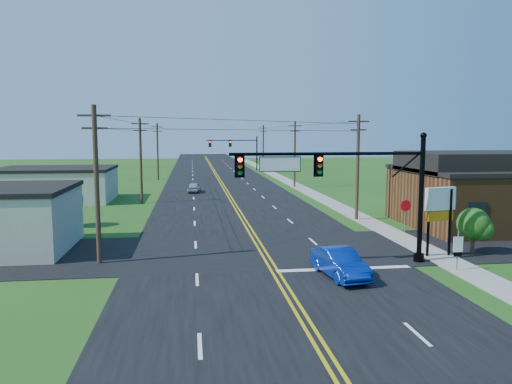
{
  "coord_description": "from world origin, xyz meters",
  "views": [
    {
      "loc": [
        -4.2,
        -18.78,
        7.43
      ],
      "look_at": [
        -0.46,
        10.0,
        4.0
      ],
      "focal_mm": 35.0,
      "sensor_mm": 36.0,
      "label": 1
    }
  ],
  "objects": [
    {
      "name": "signal_mast_far",
      "position": [
        4.44,
        80.0,
        4.55
      ],
      "size": [
        10.98,
        0.6,
        7.48
      ],
      "color": "black",
      "rests_on": "ground"
    },
    {
      "name": "road_main",
      "position": [
        0.0,
        50.0,
        0.02
      ],
      "size": [
        16.0,
        220.0,
        0.04
      ],
      "primitive_type": "cube",
      "color": "black",
      "rests_on": "ground"
    },
    {
      "name": "route_sign",
      "position": [
        9.92,
        5.79,
        1.3
      ],
      "size": [
        0.56,
        0.09,
        2.23
      ],
      "rotation": [
        0.0,
        0.0,
        0.03
      ],
      "color": "slate",
      "rests_on": "ground"
    },
    {
      "name": "utility_pole_right_c",
      "position": [
        9.8,
        78.0,
        4.72
      ],
      "size": [
        1.8,
        0.28,
        9.0
      ],
      "color": "#382B19",
      "rests_on": "ground"
    },
    {
      "name": "ground",
      "position": [
        0.0,
        0.0,
        0.0
      ],
      "size": [
        260.0,
        260.0,
        0.0
      ],
      "primitive_type": "plane",
      "color": "#204714",
      "rests_on": "ground"
    },
    {
      "name": "signal_mast_main",
      "position": [
        4.34,
        8.0,
        4.75
      ],
      "size": [
        11.3,
        0.6,
        7.48
      ],
      "color": "black",
      "rests_on": "ground"
    },
    {
      "name": "pylon_sign",
      "position": [
        10.5,
        9.0,
        3.08
      ],
      "size": [
        2.07,
        0.76,
        4.23
      ],
      "rotation": [
        0.0,
        0.0,
        0.24
      ],
      "color": "black",
      "rests_on": "ground"
    },
    {
      "name": "shrub_corner",
      "position": [
        13.0,
        9.5,
        1.85
      ],
      "size": [
        2.0,
        2.0,
        2.86
      ],
      "color": "#382B19",
      "rests_on": "ground"
    },
    {
      "name": "utility_pole_right_b",
      "position": [
        9.8,
        48.0,
        4.72
      ],
      "size": [
        1.8,
        0.28,
        9.0
      ],
      "color": "#382B19",
      "rests_on": "ground"
    },
    {
      "name": "tree_left",
      "position": [
        -14.0,
        22.0,
        2.16
      ],
      "size": [
        2.4,
        2.4,
        3.37
      ],
      "color": "#382B19",
      "rests_on": "ground"
    },
    {
      "name": "blue_car",
      "position": [
        3.32,
        5.54,
        0.74
      ],
      "size": [
        2.18,
        4.65,
        1.47
      ],
      "primitive_type": "imported",
      "rotation": [
        0.0,
        0.0,
        0.14
      ],
      "color": "#062694",
      "rests_on": "ground"
    },
    {
      "name": "road_cross",
      "position": [
        0.0,
        12.0,
        0.02
      ],
      "size": [
        70.0,
        10.0,
        0.04
      ],
      "primitive_type": "cube",
      "color": "black",
      "rests_on": "ground"
    },
    {
      "name": "tree_right_back",
      "position": [
        16.0,
        26.0,
        2.6
      ],
      "size": [
        3.0,
        3.0,
        4.1
      ],
      "color": "#382B19",
      "rests_on": "ground"
    },
    {
      "name": "cream_bldg_far",
      "position": [
        -19.0,
        38.0,
        1.86
      ],
      "size": [
        12.2,
        9.2,
        3.7
      ],
      "color": "beige",
      "rests_on": "ground"
    },
    {
      "name": "stop_sign",
      "position": [
        11.61,
        16.24,
        1.8
      ],
      "size": [
        0.89,
        0.12,
        2.5
      ],
      "rotation": [
        0.0,
        0.0,
        0.06
      ],
      "color": "slate",
      "rests_on": "ground"
    },
    {
      "name": "utility_pole_right_a",
      "position": [
        9.8,
        22.0,
        4.72
      ],
      "size": [
        1.8,
        0.28,
        9.0
      ],
      "color": "#382B19",
      "rests_on": "ground"
    },
    {
      "name": "utility_pole_left_a",
      "position": [
        -9.5,
        10.0,
        4.72
      ],
      "size": [
        1.8,
        0.28,
        9.0
      ],
      "color": "#382B19",
      "rests_on": "ground"
    },
    {
      "name": "sidewalk",
      "position": [
        10.5,
        40.0,
        0.04
      ],
      "size": [
        2.0,
        160.0,
        0.08
      ],
      "primitive_type": "cube",
      "color": "gray",
      "rests_on": "ground"
    },
    {
      "name": "brick_building",
      "position": [
        20.0,
        18.0,
        2.35
      ],
      "size": [
        14.2,
        11.2,
        4.7
      ],
      "color": "brown",
      "rests_on": "ground"
    },
    {
      "name": "utility_pole_left_c",
      "position": [
        -9.5,
        62.0,
        4.72
      ],
      "size": [
        1.8,
        0.28,
        9.0
      ],
      "color": "#382B19",
      "rests_on": "ground"
    },
    {
      "name": "utility_pole_left_b",
      "position": [
        -9.5,
        35.0,
        4.72
      ],
      "size": [
        1.8,
        0.28,
        9.0
      ],
      "color": "#382B19",
      "rests_on": "ground"
    },
    {
      "name": "distant_car",
      "position": [
        -3.9,
        43.94,
        0.62
      ],
      "size": [
        1.84,
        3.75,
        1.23
      ],
      "primitive_type": "imported",
      "rotation": [
        0.0,
        0.0,
        3.03
      ],
      "color": "silver",
      "rests_on": "ground"
    }
  ]
}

